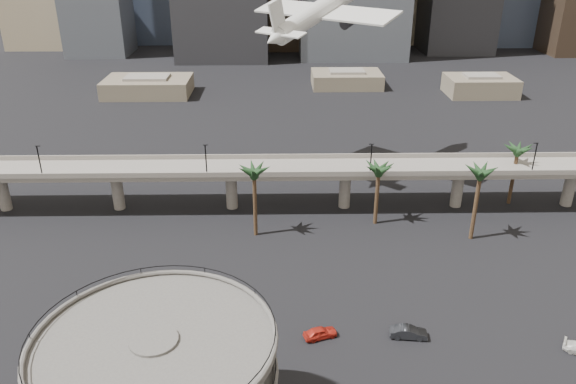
{
  "coord_description": "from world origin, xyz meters",
  "views": [
    {
      "loc": [
        -1.73,
        -43.87,
        49.03
      ],
      "look_at": [
        -0.51,
        28.0,
        15.74
      ],
      "focal_mm": 35.0,
      "sensor_mm": 36.0,
      "label": 1
    }
  ],
  "objects_px": {
    "airborne_jet": "(326,7)",
    "car_b": "(408,332)",
    "overpass": "(288,173)",
    "car_a": "(320,333)"
  },
  "relations": [
    {
      "from": "overpass",
      "to": "car_a",
      "type": "distance_m",
      "value": 39.95
    },
    {
      "from": "airborne_jet",
      "to": "car_b",
      "type": "distance_m",
      "value": 66.34
    },
    {
      "from": "overpass",
      "to": "airborne_jet",
      "type": "bearing_deg",
      "value": 64.99
    },
    {
      "from": "car_a",
      "to": "car_b",
      "type": "bearing_deg",
      "value": -109.15
    },
    {
      "from": "overpass",
      "to": "car_b",
      "type": "relative_size",
      "value": 26.01
    },
    {
      "from": "car_a",
      "to": "car_b",
      "type": "relative_size",
      "value": 0.91
    },
    {
      "from": "overpass",
      "to": "airborne_jet",
      "type": "xyz_separation_m",
      "value": [
        7.71,
        16.53,
        28.3
      ]
    },
    {
      "from": "overpass",
      "to": "car_b",
      "type": "distance_m",
      "value": 42.8
    },
    {
      "from": "car_a",
      "to": "car_b",
      "type": "xyz_separation_m",
      "value": [
        11.73,
        -0.19,
        0.05
      ]
    },
    {
      "from": "car_a",
      "to": "car_b",
      "type": "height_order",
      "value": "car_b"
    }
  ]
}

